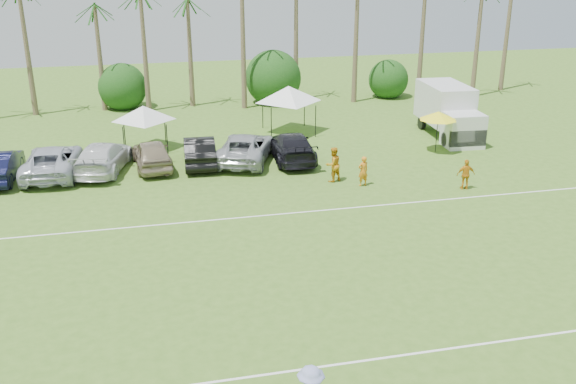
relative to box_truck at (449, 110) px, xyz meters
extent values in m
cube|color=white|center=(-15.40, -22.90, -1.81)|extent=(80.00, 0.10, 0.01)
cube|color=white|center=(-15.40, -10.90, -1.81)|extent=(80.00, 0.10, 0.01)
cone|color=brown|center=(-27.40, 13.10, 3.19)|extent=(0.44, 0.44, 10.00)
cone|color=brown|center=(-23.40, 13.10, 3.69)|extent=(0.44, 0.44, 11.00)
cone|color=brown|center=(-19.40, 13.10, 2.19)|extent=(0.44, 0.44, 8.00)
cone|color=brown|center=(-15.40, 13.10, 2.69)|extent=(0.44, 0.44, 9.00)
cone|color=brown|center=(-11.40, 13.10, 3.19)|extent=(0.44, 0.44, 10.00)
cone|color=brown|center=(-7.40, 13.10, 3.69)|extent=(0.44, 0.44, 11.00)
cone|color=brown|center=(-2.40, 13.10, 2.19)|extent=(0.44, 0.44, 8.00)
cone|color=brown|center=(2.60, 13.10, 2.69)|extent=(0.44, 0.44, 9.00)
cone|color=brown|center=(7.60, 13.10, 3.19)|extent=(0.44, 0.44, 10.00)
cone|color=brown|center=(11.60, 13.10, 3.69)|extent=(0.44, 0.44, 11.00)
cylinder|color=brown|center=(-21.40, 14.10, -1.11)|extent=(0.30, 0.30, 1.40)
sphere|color=#133D11|center=(-21.40, 14.10, -0.01)|extent=(4.00, 4.00, 4.00)
cylinder|color=brown|center=(-9.40, 14.10, -1.11)|extent=(0.30, 0.30, 1.40)
sphere|color=#133D11|center=(-9.40, 14.10, -0.01)|extent=(4.00, 4.00, 4.00)
cylinder|color=brown|center=(0.60, 14.10, -1.11)|extent=(0.30, 0.30, 1.40)
sphere|color=#133D11|center=(0.60, 14.10, -0.01)|extent=(4.00, 4.00, 4.00)
imported|color=orange|center=(-8.79, -7.99, -0.99)|extent=(0.67, 0.52, 1.64)
imported|color=orange|center=(-10.15, -6.97, -0.85)|extent=(1.13, 1.02, 1.92)
imported|color=orange|center=(-3.72, -9.71, -1.00)|extent=(1.01, 0.55, 1.63)
cube|color=silver|center=(0.05, 0.82, 0.29)|extent=(2.85, 4.87, 2.57)
cube|color=silver|center=(-0.15, -2.46, -0.73)|extent=(2.47, 1.99, 2.16)
cube|color=black|center=(-0.20, -3.22, -1.04)|extent=(2.38, 0.45, 1.03)
cube|color=#E5590C|center=(1.34, 0.74, -0.17)|extent=(0.12, 1.64, 0.92)
cylinder|color=black|center=(-1.16, -2.19, -1.35)|extent=(0.36, 0.94, 0.92)
cylinder|color=black|center=(0.88, -2.31, -1.35)|extent=(0.36, 0.94, 0.92)
cylinder|color=black|center=(-0.90, 2.12, -1.35)|extent=(0.36, 0.94, 0.92)
cylinder|color=black|center=(1.15, 1.99, -1.35)|extent=(0.36, 0.94, 0.92)
cylinder|color=black|center=(-21.24, 0.22, -0.88)|extent=(0.06, 0.06, 1.86)
cylinder|color=black|center=(-18.65, 0.22, -0.88)|extent=(0.06, 0.06, 1.86)
cylinder|color=black|center=(-21.24, 2.80, -0.88)|extent=(0.06, 0.06, 1.86)
cylinder|color=black|center=(-18.65, 2.80, -0.88)|extent=(0.06, 0.06, 1.86)
pyramid|color=white|center=(-19.94, 1.51, 0.98)|extent=(4.01, 4.01, 0.93)
cylinder|color=black|center=(-11.77, 1.84, -0.73)|extent=(0.06, 0.06, 2.15)
cylinder|color=black|center=(-8.74, 1.84, -0.73)|extent=(0.06, 0.06, 2.15)
cylinder|color=black|center=(-11.77, 4.87, -0.73)|extent=(0.06, 0.06, 2.15)
cylinder|color=black|center=(-8.74, 4.87, -0.73)|extent=(0.06, 0.06, 2.15)
pyramid|color=white|center=(-10.25, 3.35, 1.42)|extent=(4.65, 4.65, 1.08)
cylinder|color=black|center=(-2.34, -3.20, -0.65)|extent=(0.05, 0.05, 2.33)
cone|color=#FEF31A|center=(-2.34, -3.20, 0.52)|extent=(2.33, 2.33, 0.53)
imported|color=silver|center=(-25.10, -2.48, -0.97)|extent=(3.08, 6.16, 1.67)
imported|color=silver|center=(-22.38, -2.39, -0.97)|extent=(3.58, 6.15, 1.67)
imported|color=gray|center=(-19.65, -2.42, -0.97)|extent=(2.42, 5.07, 1.67)
imported|color=black|center=(-16.93, -2.33, -0.97)|extent=(2.04, 5.16, 1.67)
imported|color=#A4A7AB|center=(-14.20, -2.38, -0.97)|extent=(4.67, 6.61, 1.67)
imported|color=black|center=(-11.48, -2.77, -0.97)|extent=(2.61, 5.87, 1.67)
camera|label=1|loc=(-19.91, -38.53, 10.00)|focal=40.00mm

